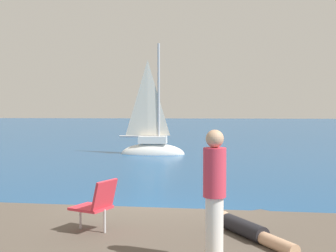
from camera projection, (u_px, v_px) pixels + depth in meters
The scene contains 7 objects.
ground_plane at pixel (160, 222), 9.64m from camera, with size 160.00×160.00×0.00m, color navy.
boulder_seaward at pixel (239, 237), 8.58m from camera, with size 1.33×1.07×0.73m, color brown.
boulder_inland at pixel (258, 243), 8.21m from camera, with size 1.58×1.27×0.87m, color #524A43.
sailboat_near at pixel (152, 148), 23.26m from camera, with size 3.37×1.14×6.22m.
person_sunbather at pixel (249, 230), 6.50m from camera, with size 1.01×1.58×0.25m.
person_standing at pixel (215, 192), 5.50m from camera, with size 0.28×0.28×1.62m.
beach_chair at pixel (97, 203), 6.85m from camera, with size 0.74×0.68×0.80m.
Camera 1 is at (0.93, -9.50, 2.48)m, focal length 48.38 mm.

